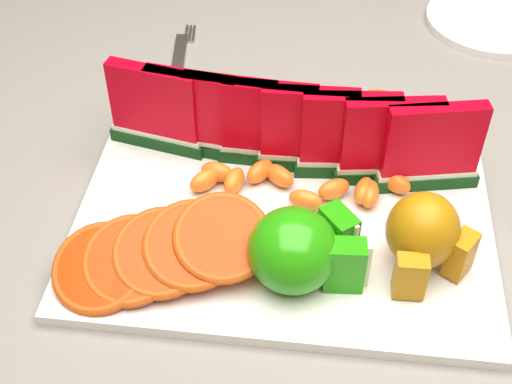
% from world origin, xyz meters
% --- Properties ---
extents(table, '(1.40, 0.90, 0.75)m').
position_xyz_m(table, '(0.00, 0.00, 0.65)').
color(table, '#46331D').
rests_on(table, ground).
extents(tablecloth, '(1.53, 1.03, 0.20)m').
position_xyz_m(tablecloth, '(0.00, 0.00, 0.72)').
color(tablecloth, gray).
rests_on(tablecloth, table).
extents(platter, '(0.40, 0.30, 0.01)m').
position_xyz_m(platter, '(-0.03, -0.08, 0.76)').
color(platter, silver).
rests_on(platter, tablecloth).
extents(apple_cluster, '(0.12, 0.10, 0.07)m').
position_xyz_m(apple_cluster, '(-0.01, -0.16, 0.80)').
color(apple_cluster, '#1F880C').
rests_on(apple_cluster, platter).
extents(pear_cluster, '(0.09, 0.09, 0.07)m').
position_xyz_m(pear_cluster, '(0.10, -0.13, 0.81)').
color(pear_cluster, '#A6900C').
rests_on(pear_cluster, platter).
extents(side_plate, '(0.19, 0.19, 0.01)m').
position_xyz_m(side_plate, '(0.22, 0.32, 0.76)').
color(side_plate, silver).
rests_on(side_plate, tablecloth).
extents(fork, '(0.03, 0.20, 0.00)m').
position_xyz_m(fork, '(-0.18, 0.16, 0.76)').
color(fork, silver).
rests_on(fork, tablecloth).
extents(watermelon_row, '(0.39, 0.07, 0.10)m').
position_xyz_m(watermelon_row, '(-0.03, -0.01, 0.82)').
color(watermelon_row, '#093E0D').
rests_on(watermelon_row, platter).
extents(orange_fan_front, '(0.21, 0.14, 0.06)m').
position_xyz_m(orange_fan_front, '(-0.13, -0.17, 0.80)').
color(orange_fan_front, '#F14004').
rests_on(orange_fan_front, platter).
extents(orange_fan_back, '(0.29, 0.11, 0.04)m').
position_xyz_m(orange_fan_back, '(-0.03, 0.04, 0.79)').
color(orange_fan_back, '#F14004').
rests_on(orange_fan_back, platter).
extents(tangerine_segments, '(0.23, 0.07, 0.02)m').
position_xyz_m(tangerine_segments, '(-0.02, -0.05, 0.78)').
color(tangerine_segments, orange).
rests_on(tangerine_segments, platter).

